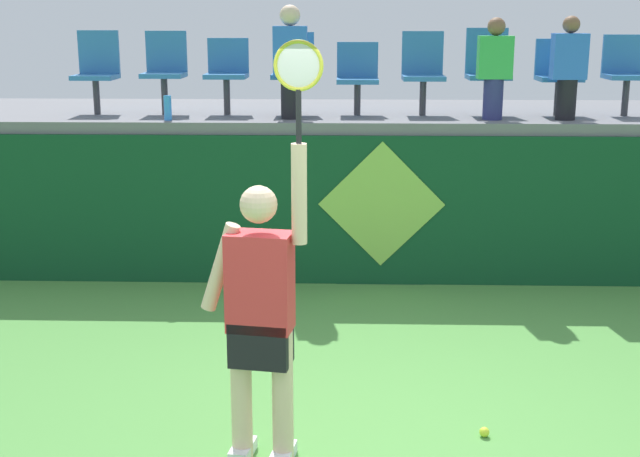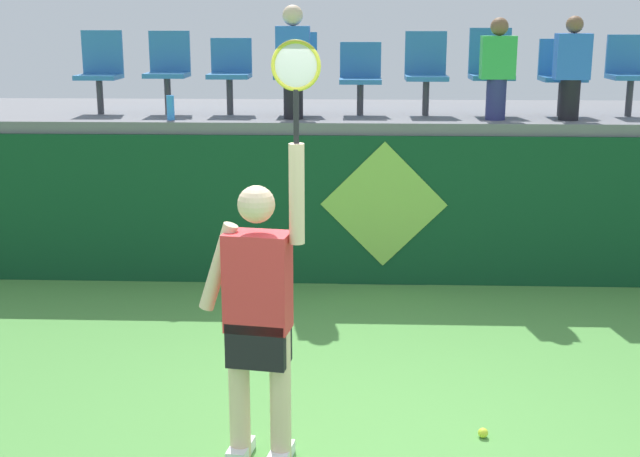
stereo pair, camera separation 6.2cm
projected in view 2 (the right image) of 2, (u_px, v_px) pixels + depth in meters
The scene contains 19 objects.
ground_plane at pixel (362, 454), 5.35m from camera, with size 40.00×40.00×0.00m, color #519342.
court_back_wall at pixel (360, 210), 8.65m from camera, with size 10.83×0.20×1.52m, color #0F4223.
spectator_platform at pixel (360, 115), 9.60m from camera, with size 10.83×2.48×0.12m, color slate.
tennis_player at pixel (259, 311), 5.06m from camera, with size 0.75×0.32×2.55m.
tennis_ball at pixel (483, 433), 5.55m from camera, with size 0.07×0.07×0.07m, color #D1E533.
water_bottle at pixel (170, 108), 8.62m from camera, with size 0.08×0.08×0.25m, color #338CE5.
stadium_chair_0 at pixel (100, 68), 9.16m from camera, with size 0.44×0.42×0.88m.
stadium_chair_1 at pixel (168, 67), 9.12m from camera, with size 0.44×0.42×0.87m.
stadium_chair_2 at pixel (230, 70), 9.09m from camera, with size 0.44×0.42×0.80m.
stadium_chair_3 at pixel (296, 69), 9.07m from camera, with size 0.44×0.42×0.86m.
stadium_chair_4 at pixel (360, 75), 9.05m from camera, with size 0.44×0.42×0.76m.
stadium_chair_5 at pixel (426, 69), 9.02m from camera, with size 0.44×0.42×0.87m.
stadium_chair_6 at pixel (491, 68), 8.99m from camera, with size 0.44×0.42×0.91m.
stadium_chair_7 at pixel (561, 72), 8.96m from camera, with size 0.44×0.42×0.79m.
stadium_chair_8 at pixel (629, 70), 8.93m from camera, with size 0.44×0.42×0.84m.
spectator_0 at pixel (572, 67), 8.53m from camera, with size 0.34×0.20×1.03m.
spectator_1 at pixel (497, 68), 8.55m from camera, with size 0.34×0.20×1.02m.
spectator_2 at pixel (293, 59), 8.62m from camera, with size 0.34×0.21×1.14m.
wall_signage_mount at pixel (382, 284), 8.72m from camera, with size 1.27×0.01×1.47m.
Camera 2 is at (-0.06, -4.85, 2.67)m, focal length 47.84 mm.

